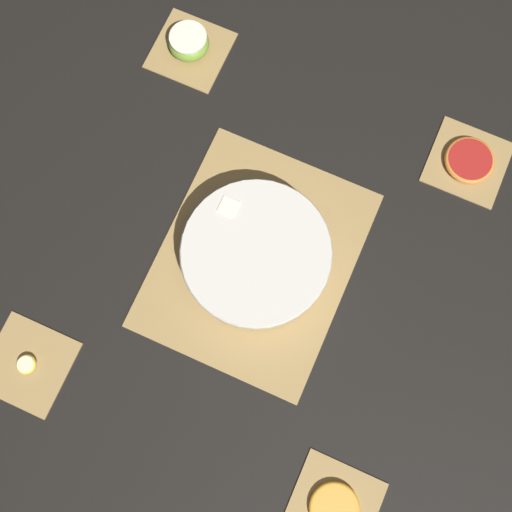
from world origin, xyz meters
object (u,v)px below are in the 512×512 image
at_px(fruit_salad_bowl, 256,254).
at_px(banana_coin_single, 26,364).
at_px(apple_half, 189,43).
at_px(grapefruit_slice, 469,160).
at_px(orange_slice_whole, 334,508).

xyz_separation_m(fruit_salad_bowl, banana_coin_single, (0.34, -0.30, -0.03)).
xyz_separation_m(apple_half, banana_coin_single, (0.69, 0.00, -0.02)).
height_order(banana_coin_single, grapefruit_slice, grapefruit_slice).
relative_size(fruit_salad_bowl, apple_half, 3.37).
bearing_deg(banana_coin_single, fruit_salad_bowl, 139.19).
distance_m(fruit_salad_bowl, grapefruit_slice, 0.46).
height_order(fruit_salad_bowl, apple_half, fruit_salad_bowl).
bearing_deg(apple_half, grapefruit_slice, 90.00).
relative_size(fruit_salad_bowl, orange_slice_whole, 3.12).
distance_m(banana_coin_single, grapefruit_slice, 0.91).
relative_size(apple_half, orange_slice_whole, 0.93).
xyz_separation_m(banana_coin_single, grapefruit_slice, (-0.69, 0.60, 0.00)).
height_order(apple_half, banana_coin_single, apple_half).
distance_m(fruit_salad_bowl, orange_slice_whole, 0.46).
bearing_deg(orange_slice_whole, grapefruit_slice, 180.00).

